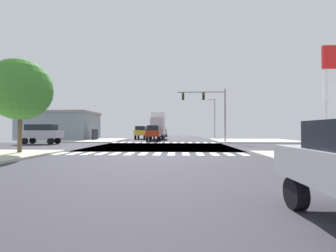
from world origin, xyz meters
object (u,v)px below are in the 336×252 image
(sidewalk_tree, at_px, (20,90))
(traffic_signal_mast, at_px, (207,103))
(street_lamp, at_px, (213,115))
(gas_station_sign, at_px, (336,82))
(suv_farside_1, at_px, (141,131))
(suv_leading_2, at_px, (154,132))
(suv_trailing_3, at_px, (42,132))
(sedan_queued_2, at_px, (163,132))
(box_truck_crossing_1, at_px, (158,125))
(bank_building, at_px, (61,126))

(sidewalk_tree, bearing_deg, traffic_signal_mast, 46.77)
(traffic_signal_mast, distance_m, street_lamp, 11.24)
(gas_station_sign, distance_m, street_lamp, 28.22)
(suv_farside_1, distance_m, suv_leading_2, 7.57)
(suv_leading_2, distance_m, suv_trailing_3, 14.88)
(suv_trailing_3, bearing_deg, gas_station_sign, 63.51)
(sidewalk_tree, xyz_separation_m, sedan_queued_2, (7.28, 41.01, -3.39))
(traffic_signal_mast, distance_m, box_truck_crossing_1, 13.58)
(traffic_signal_mast, height_order, bank_building, traffic_signal_mast)
(street_lamp, distance_m, suv_farside_1, 13.28)
(sidewalk_tree, distance_m, suv_farside_1, 26.91)
(traffic_signal_mast, distance_m, suv_leading_2, 9.24)
(gas_station_sign, distance_m, box_truck_crossing_1, 31.08)
(traffic_signal_mast, relative_size, bank_building, 0.55)
(bank_building, distance_m, box_truck_crossing_1, 16.89)
(suv_leading_2, bearing_deg, box_truck_crossing_1, -90.00)
(sedan_queued_2, bearing_deg, bank_building, 45.71)
(sedan_queued_2, bearing_deg, suv_trailing_3, 66.74)
(sidewalk_tree, bearing_deg, suv_leading_2, 69.46)
(sidewalk_tree, bearing_deg, suv_trailing_3, 114.85)
(box_truck_crossing_1, bearing_deg, sedan_queued_2, -90.00)
(suv_leading_2, bearing_deg, traffic_signal_mast, 154.06)
(gas_station_sign, xyz_separation_m, suv_leading_2, (-13.23, 20.75, -3.21))
(street_lamp, bearing_deg, gas_station_sign, -83.29)
(suv_trailing_3, bearing_deg, traffic_signal_mast, 101.71)
(street_lamp, distance_m, suv_trailing_3, 27.34)
(bank_building, relative_size, box_truck_crossing_1, 1.82)
(traffic_signal_mast, xyz_separation_m, sedan_queued_2, (-7.54, 25.24, -4.15))
(sedan_queued_2, bearing_deg, suv_farside_1, 78.41)
(suv_farside_1, bearing_deg, traffic_signal_mast, 134.78)
(sidewalk_tree, height_order, sedan_queued_2, sidewalk_tree)
(street_lamp, bearing_deg, suv_leading_2, -143.80)
(street_lamp, height_order, box_truck_crossing_1, street_lamp)
(suv_farside_1, xyz_separation_m, suv_trailing_3, (-9.65, -14.80, 0.00))
(box_truck_crossing_1, distance_m, sedan_queued_2, 14.35)
(sidewalk_tree, relative_size, box_truck_crossing_1, 0.92)
(street_lamp, height_order, bank_building, street_lamp)
(sidewalk_tree, xyz_separation_m, suv_farside_1, (4.28, 26.39, -3.11))
(traffic_signal_mast, distance_m, bank_building, 25.70)
(traffic_signal_mast, xyz_separation_m, suv_farside_1, (-10.54, 10.62, -3.87))
(sidewalk_tree, distance_m, sedan_queued_2, 41.79)
(traffic_signal_mast, height_order, suv_leading_2, traffic_signal_mast)
(box_truck_crossing_1, xyz_separation_m, suv_trailing_3, (-12.65, -15.15, -1.17))
(sedan_queued_2, bearing_deg, box_truck_crossing_1, 90.00)
(suv_leading_2, bearing_deg, suv_trailing_3, 31.83)
(sedan_queued_2, bearing_deg, sidewalk_tree, 79.93)
(suv_farside_1, xyz_separation_m, suv_leading_2, (3.00, -6.95, 0.00))
(traffic_signal_mast, bearing_deg, street_lamp, 77.64)
(gas_station_sign, height_order, bank_building, gas_station_sign)
(gas_station_sign, xyz_separation_m, box_truck_crossing_1, (-13.23, 28.05, -2.04))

